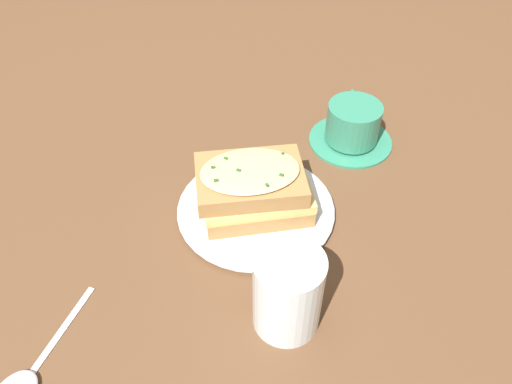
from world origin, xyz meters
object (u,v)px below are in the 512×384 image
Objects in this scene: sandwich at (254,188)px; water_glass at (288,292)px; dinner_plate at (256,209)px; teacup_with_saucer at (353,126)px.

water_glass is at bearing -167.10° from sandwich.
dinner_plate is at bearing 12.28° from water_glass.
dinner_plate is at bearing -116.99° from sandwich.
teacup_with_saucer is 1.31× the size of water_glass.
teacup_with_saucer reaches higher than dinner_plate.
water_glass is (-0.17, -0.04, 0.05)m from dinner_plate.
sandwich is 1.13× the size of teacup_with_saucer.
dinner_plate is at bearing 140.33° from teacup_with_saucer.
dinner_plate is 1.53× the size of teacup_with_saucer.
water_glass is (-0.33, 0.12, 0.02)m from teacup_with_saucer.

